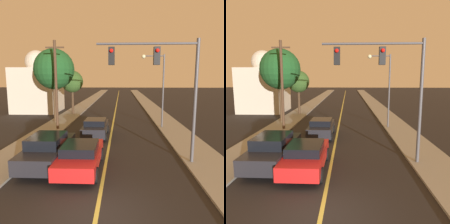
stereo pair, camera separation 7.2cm
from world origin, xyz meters
The scene contains 13 objects.
ground_plane centered at (0.00, 0.00, 0.00)m, with size 200.00×200.00×0.00m, color black.
road_surface centered at (0.00, 36.00, 0.01)m, with size 8.55×80.00×0.01m.
sidewalk_left centered at (-5.52, 36.00, 0.06)m, with size 2.50×80.00×0.12m.
sidewalk_right centered at (5.52, 36.00, 0.06)m, with size 2.50×80.00×0.12m.
car_near_lane_front centered at (-1.20, 3.77, 0.76)m, with size 2.00×4.41×1.43m.
car_near_lane_second centered at (-1.20, 10.19, 0.74)m, with size 1.92×4.14×1.43m.
car_outer_lane_front centered at (-3.08, 4.44, 0.85)m, with size 2.00×4.95×1.65m.
traffic_signal_mast centered at (3.03, 4.82, 4.76)m, with size 5.23×0.42×6.48m.
streetlamp_right centered at (4.10, 13.41, 4.42)m, with size 2.08×0.36×6.59m.
utility_pole_left centered at (-4.87, 12.26, 4.12)m, with size 1.60×0.24×7.68m.
tree_left_near centered at (-6.10, 15.87, 5.49)m, with size 4.15×4.15×7.47m.
tree_left_far centered at (-5.32, 20.59, 4.14)m, with size 2.72×2.72×5.42m.
domed_building_left centered at (-10.64, 23.03, 3.46)m, with size 5.74×5.74×8.31m.
Camera 1 is at (0.82, -6.68, 4.63)m, focal length 35.00 mm.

